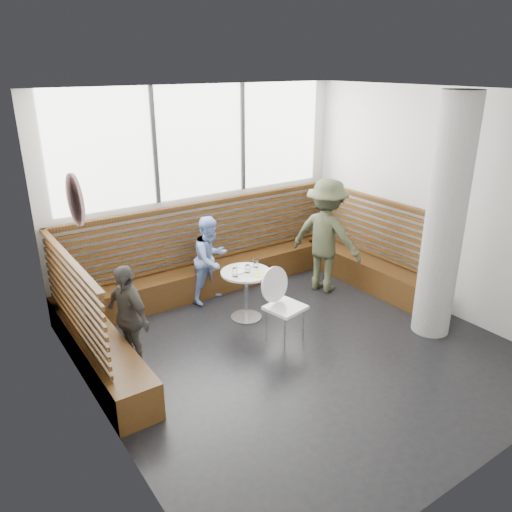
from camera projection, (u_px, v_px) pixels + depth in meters
room at (304, 234)px, 5.89m from camera, size 5.00×5.00×3.20m
booth at (228, 277)px, 7.68m from camera, size 5.00×2.50×1.44m
concrete_column at (445, 220)px, 6.40m from camera, size 0.50×0.50×3.20m
wall_art at (75, 200)px, 4.64m from camera, size 0.03×0.50×0.50m
cafe_table at (246, 285)px, 7.11m from camera, size 0.71×0.71×0.74m
cafe_chair at (282, 299)px, 6.56m from camera, size 0.48×0.47×1.00m
adult_man at (326, 236)px, 7.91m from camera, size 1.06×1.35×1.84m
child_back at (211, 259)px, 7.62m from camera, size 0.79×0.70×1.36m
child_left at (128, 317)px, 5.94m from camera, size 0.49×0.83×1.33m
plate_near at (238, 271)px, 7.03m from camera, size 0.20×0.20×0.01m
plate_far at (245, 266)px, 7.21m from camera, size 0.21×0.21×0.01m
glass_left at (235, 272)px, 6.86m from camera, size 0.08×0.08×0.12m
glass_mid at (248, 269)px, 6.99m from camera, size 0.07×0.07×0.11m
glass_right at (256, 263)px, 7.17m from camera, size 0.07×0.07×0.12m
menu_card at (259, 275)px, 6.93m from camera, size 0.23×0.19×0.00m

